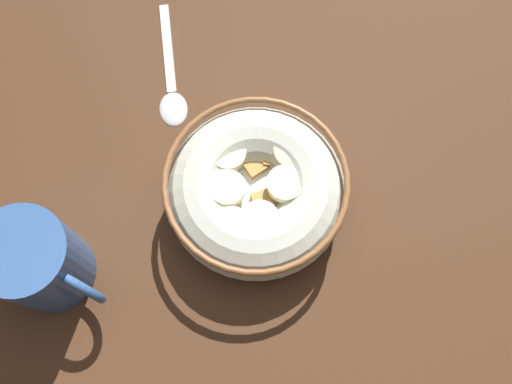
# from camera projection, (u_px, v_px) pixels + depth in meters

# --- Properties ---
(ground_plane) EXTENTS (1.35, 1.35, 0.02)m
(ground_plane) POSITION_uv_depth(u_px,v_px,m) (256.00, 204.00, 0.60)
(ground_plane) COLOR #472B19
(cereal_bowl) EXTENTS (0.17, 0.17, 0.06)m
(cereal_bowl) POSITION_uv_depth(u_px,v_px,m) (256.00, 191.00, 0.56)
(cereal_bowl) COLOR beige
(cereal_bowl) RESTS_ON ground_plane
(spoon) EXTENTS (0.10, 0.13, 0.01)m
(spoon) POSITION_uv_depth(u_px,v_px,m) (171.00, 89.00, 0.62)
(spoon) COLOR silver
(spoon) RESTS_ON ground_plane
(coffee_mug) EXTENTS (0.11, 0.08, 0.10)m
(coffee_mug) POSITION_uv_depth(u_px,v_px,m) (40.00, 263.00, 0.52)
(coffee_mug) COLOR #335999
(coffee_mug) RESTS_ON ground_plane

